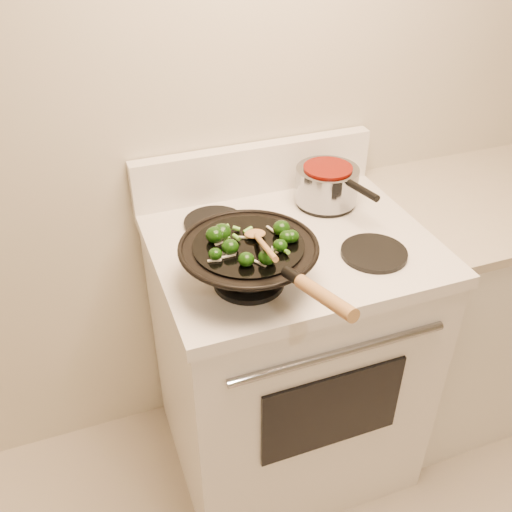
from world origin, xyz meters
name	(u,v)px	position (x,y,z in m)	size (l,w,h in m)	color
stove	(286,353)	(-0.24, 1.17, 0.47)	(0.78, 0.67, 1.08)	white
counter_unit	(480,298)	(0.56, 1.20, 0.46)	(0.80, 0.62, 0.91)	white
wok	(250,261)	(-0.42, 1.02, 0.99)	(0.34, 0.57, 0.19)	black
stirfry	(247,241)	(-0.42, 1.01, 1.05)	(0.24, 0.20, 0.04)	black
wooden_spoon	(260,241)	(-0.40, 0.98, 1.07)	(0.07, 0.24, 0.09)	#A1713F
saucepan	(327,184)	(-0.06, 1.32, 0.99)	(0.19, 0.30, 0.11)	gray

